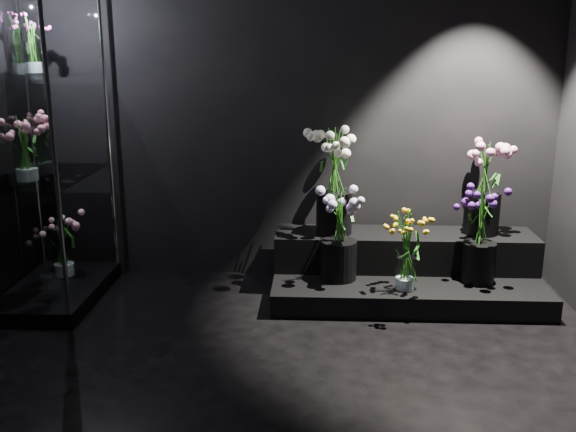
{
  "coord_description": "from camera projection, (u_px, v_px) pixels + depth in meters",
  "views": [
    {
      "loc": [
        0.22,
        -2.86,
        1.78
      ],
      "look_at": [
        0.02,
        1.2,
        0.69
      ],
      "focal_mm": 40.0,
      "sensor_mm": 36.0,
      "label": 1
    }
  ],
  "objects": [
    {
      "name": "floor",
      "position": [
        272.0,
        409.0,
        3.23
      ],
      "size": [
        4.0,
        4.0,
        0.0
      ],
      "primitive_type": "plane",
      "color": "black",
      "rests_on": "ground"
    },
    {
      "name": "bouquet_case_magenta",
      "position": [
        32.0,
        42.0,
        4.32
      ],
      "size": [
        0.24,
        0.24,
        0.39
      ],
      "rotation": [
        0.0,
        0.0,
        0.06
      ],
      "color": "white",
      "rests_on": "display_case"
    },
    {
      "name": "display_riser",
      "position": [
        405.0,
        270.0,
        4.71
      ],
      "size": [
        1.91,
        0.85,
        0.43
      ],
      "color": "black",
      "rests_on": "floor"
    },
    {
      "name": "wall_back",
      "position": [
        290.0,
        96.0,
        4.8
      ],
      "size": [
        4.0,
        0.0,
        4.0
      ],
      "primitive_type": "plane",
      "rotation": [
        1.57,
        0.0,
        0.0
      ],
      "color": "black",
      "rests_on": "floor"
    },
    {
      "name": "bouquet_lilac",
      "position": [
        339.0,
        230.0,
        4.48
      ],
      "size": [
        0.35,
        0.35,
        0.66
      ],
      "rotation": [
        0.0,
        0.0,
        0.03
      ],
      "color": "black",
      "rests_on": "display_riser"
    },
    {
      "name": "bouquet_purple",
      "position": [
        481.0,
        231.0,
        4.42
      ],
      "size": [
        0.39,
        0.39,
        0.68
      ],
      "rotation": [
        0.0,
        0.0,
        -0.32
      ],
      "color": "black",
      "rests_on": "display_riser"
    },
    {
      "name": "bouquet_case_base_pink",
      "position": [
        62.0,
        244.0,
        4.73
      ],
      "size": [
        0.35,
        0.35,
        0.47
      ],
      "rotation": [
        0.0,
        0.0,
        -0.22
      ],
      "color": "white",
      "rests_on": "display_case"
    },
    {
      "name": "display_case",
      "position": [
        41.0,
        139.0,
        4.34
      ],
      "size": [
        0.63,
        1.05,
        2.32
      ],
      "color": "black",
      "rests_on": "floor"
    },
    {
      "name": "bouquet_orange_bells",
      "position": [
        407.0,
        250.0,
        4.31
      ],
      "size": [
        0.26,
        0.26,
        0.55
      ],
      "rotation": [
        0.0,
        0.0,
        0.01
      ],
      "color": "white",
      "rests_on": "display_riser"
    },
    {
      "name": "wall_front",
      "position": [
        167.0,
        311.0,
        0.94
      ],
      "size": [
        4.0,
        0.0,
        4.0
      ],
      "primitive_type": "plane",
      "rotation": [
        -1.57,
        0.0,
        0.0
      ],
      "color": "black",
      "rests_on": "floor"
    },
    {
      "name": "bouquet_cream_roses",
      "position": [
        335.0,
        175.0,
        4.64
      ],
      "size": [
        0.44,
        0.44,
        0.77
      ],
      "rotation": [
        0.0,
        0.0,
        -0.2
      ],
      "color": "black",
      "rests_on": "display_riser"
    },
    {
      "name": "bouquet_case_pink",
      "position": [
        24.0,
        147.0,
        4.19
      ],
      "size": [
        0.36,
        0.36,
        0.43
      ],
      "rotation": [
        0.0,
        0.0,
        -0.36
      ],
      "color": "white",
      "rests_on": "display_case"
    },
    {
      "name": "bouquet_pink_roses",
      "position": [
        484.0,
        182.0,
        4.65
      ],
      "size": [
        0.44,
        0.44,
        0.68
      ],
      "rotation": [
        0.0,
        0.0,
        0.25
      ],
      "color": "black",
      "rests_on": "display_riser"
    }
  ]
}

